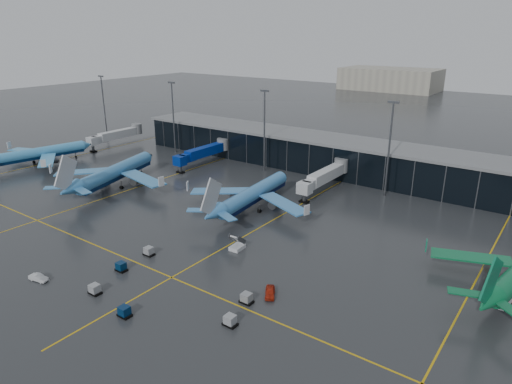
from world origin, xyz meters
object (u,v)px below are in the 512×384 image
Objects in this scene: airliner_klm_near at (254,185)px; service_van_red at (270,292)px; baggage_carts at (159,288)px; airliner_arkefly at (115,164)px; airliner_klm_west at (40,146)px; mobile_airstair at (237,246)px; service_van_white at (39,278)px.

airliner_klm_near reaches higher than service_van_red.
baggage_carts reaches higher than service_van_red.
airliner_klm_near is (42.46, 8.94, -0.49)m from airliner_arkefly.
airliner_arkefly is 10.54× the size of service_van_red.
airliner_arkefly is (39.30, -0.02, 0.64)m from airliner_klm_west.
airliner_klm_west reaches higher than mobile_airstair.
airliner_klm_near is 52.61m from service_van_white.
airliner_arkefly is 72.34m from service_van_red.
airliner_klm_west is 83.41m from service_van_white.
airliner_arkefly is 12.52× the size of mobile_airstair.
airliner_arkefly is 1.08× the size of airliner_klm_near.
service_van_white is at bearing -20.04° from airliner_klm_west.
service_van_red is at bearing -55.76° from airliner_klm_near.
service_van_red is (68.62, -22.12, -5.93)m from airliner_arkefly.
mobile_airstair is 37.25m from service_van_white.
airliner_klm_near is at bearing -23.26° from service_van_white.
baggage_carts is (52.44, -32.22, -5.87)m from airliner_arkefly.
airliner_klm_west is at bearing 136.30° from service_van_red.
baggage_carts is 7.29× the size of service_van_red.
airliner_arkefly reaches higher than airliner_klm_west.
mobile_airstair is (10.89, -20.57, -5.37)m from airliner_klm_near.
service_van_white is at bearing 177.07° from service_van_red.
service_van_white is at bearing -128.29° from mobile_airstair.
service_van_white is at bearing -69.48° from airliner_arkefly.
airliner_klm_near is at bearing 97.99° from service_van_red.
airliner_klm_west is 39.30m from airliner_arkefly.
mobile_airstair is 18.53m from service_van_red.
baggage_carts is at bearing -48.38° from airliner_arkefly.
mobile_airstair is (53.35, -11.63, -5.86)m from airliner_arkefly.
baggage_carts is 8.66× the size of mobile_airstair.
airliner_arkefly is at bearing 130.02° from service_van_red.
service_van_white is (-21.03, -30.75, -0.15)m from mobile_airstair.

